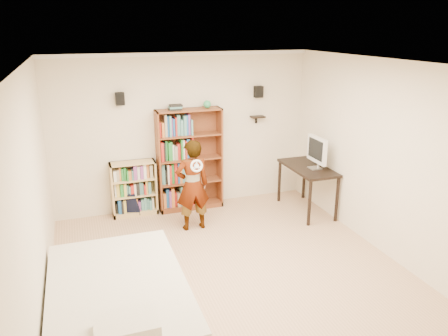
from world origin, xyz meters
The scene contains 14 objects.
ground centered at (0.00, 0.00, 0.00)m, with size 4.50×5.00×0.01m, color tan.
room_shell centered at (0.00, 0.00, 1.76)m, with size 4.52×5.02×2.71m.
crown_molding centered at (0.00, 0.00, 2.67)m, with size 4.50×5.00×0.06m.
speaker_left centered at (-1.05, 2.40, 2.00)m, with size 0.14×0.12×0.20m, color black.
speaker_right centered at (1.35, 2.40, 2.00)m, with size 0.14×0.12×0.20m, color black.
wall_shelf centered at (1.35, 2.41, 1.55)m, with size 0.25×0.16×0.03m, color black.
tall_bookshelf centered at (0.05, 2.34, 0.89)m, with size 1.12×0.33×1.78m, color brown, non-canonical shape.
low_bookshelf centered at (-0.93, 2.36, 0.47)m, with size 0.75×0.28×0.94m, color tan, non-canonical shape.
computer_desk centered at (1.93, 1.54, 0.41)m, with size 0.60×1.19×0.81m, color black, non-canonical shape.
imac centered at (1.99, 1.41, 1.09)m, with size 0.11×0.55×0.55m, color white, non-canonical shape.
daybed centered at (-1.51, -0.56, 0.33)m, with size 1.45×2.22×0.66m, color beige, non-canonical shape.
person centered at (-0.13, 1.50, 0.73)m, with size 0.54×0.35×1.47m, color black.
wii_wheel centered at (-0.13, 1.23, 1.14)m, with size 0.19×0.19×0.03m, color white.
navy_bag centered at (-1.01, 2.34, 0.21)m, with size 0.31×0.20×0.41m, color black, non-canonical shape.
Camera 1 is at (-1.74, -4.71, 3.10)m, focal length 35.00 mm.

